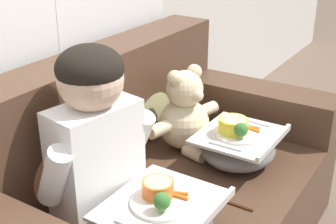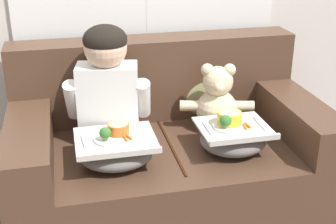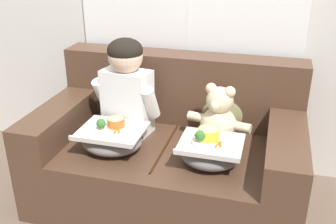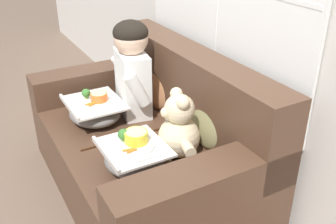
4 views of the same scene
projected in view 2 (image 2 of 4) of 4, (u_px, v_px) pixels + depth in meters
name	position (u px, v px, depth m)	size (l,w,h in m)	color
ground_plane	(168.00, 206.00, 2.68)	(14.00, 14.00, 0.00)	brown
couch	(166.00, 151.00, 2.61)	(1.64, 0.96, 0.89)	#4C3323
throw_pillow_behind_child	(105.00, 97.00, 2.65)	(0.37, 0.18, 0.38)	#B2754C
throw_pillow_behind_teddy	(207.00, 88.00, 2.77)	(0.34, 0.16, 0.35)	#898456
child_figure	(107.00, 79.00, 2.40)	(0.46, 0.25, 0.63)	white
teddy_bear	(217.00, 102.00, 2.60)	(0.42, 0.30, 0.39)	beige
lap_tray_child	(116.00, 150.00, 2.27)	(0.39, 0.34, 0.22)	slate
lap_tray_teddy	(233.00, 137.00, 2.39)	(0.36, 0.33, 0.22)	slate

